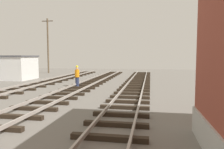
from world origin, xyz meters
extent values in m
cube|color=#2D2319|center=(1.28, 5.55, 0.09)|extent=(2.50, 0.24, 0.18)
cube|color=#2D2319|center=(1.28, 6.93, 0.09)|extent=(2.50, 0.24, 0.18)
cube|color=#2D2319|center=(1.28, 8.32, 0.09)|extent=(2.50, 0.24, 0.18)
cube|color=#2D2319|center=(1.28, 9.71, 0.09)|extent=(2.50, 0.24, 0.18)
cube|color=#2D2319|center=(1.28, 11.09, 0.09)|extent=(2.50, 0.24, 0.18)
cube|color=#2D2319|center=(1.28, 12.48, 0.09)|extent=(2.50, 0.24, 0.18)
cube|color=#2D2319|center=(1.28, 13.87, 0.09)|extent=(2.50, 0.24, 0.18)
cube|color=#2D2319|center=(1.28, 15.25, 0.09)|extent=(2.50, 0.24, 0.18)
cube|color=#2D2319|center=(1.28, 16.64, 0.09)|extent=(2.50, 0.24, 0.18)
cube|color=#2D2319|center=(1.28, 18.03, 0.09)|extent=(2.50, 0.24, 0.18)
cube|color=#2D2319|center=(1.28, 19.41, 0.09)|extent=(2.50, 0.24, 0.18)
cube|color=#2D2319|center=(1.28, 20.80, 0.09)|extent=(2.50, 0.24, 0.18)
cube|color=#2D2319|center=(1.28, 22.19, 0.09)|extent=(2.50, 0.24, 0.18)
cube|color=#2D2319|center=(1.28, 23.57, 0.09)|extent=(2.50, 0.24, 0.18)
cube|color=#2D2319|center=(1.28, 24.96, 0.09)|extent=(2.50, 0.24, 0.18)
cube|color=#2D2319|center=(1.28, 26.35, 0.09)|extent=(2.50, 0.24, 0.18)
cube|color=#2D2319|center=(1.28, 27.73, 0.09)|extent=(2.50, 0.24, 0.18)
cube|color=#2D2319|center=(1.28, 29.12, 0.09)|extent=(2.50, 0.24, 0.18)
cube|color=#2D2319|center=(1.28, 30.51, 0.09)|extent=(2.50, 0.24, 0.18)
cube|color=#2D2319|center=(1.28, 31.89, 0.09)|extent=(2.50, 0.24, 0.18)
cube|color=#2D2319|center=(1.28, 33.28, 0.09)|extent=(2.50, 0.24, 0.18)
cube|color=#2D2319|center=(-3.11, 7.23, 0.09)|extent=(2.50, 0.24, 0.18)
cube|color=#2D2319|center=(-3.11, 8.67, 0.09)|extent=(2.50, 0.24, 0.18)
cube|color=#2D2319|center=(-3.11, 10.12, 0.09)|extent=(2.50, 0.24, 0.18)
cube|color=#2D2319|center=(-3.11, 11.57, 0.09)|extent=(2.50, 0.24, 0.18)
cube|color=#2D2319|center=(-3.11, 13.01, 0.09)|extent=(2.50, 0.24, 0.18)
cube|color=#2D2319|center=(-3.11, 14.46, 0.09)|extent=(2.50, 0.24, 0.18)
cube|color=#2D2319|center=(-3.11, 15.90, 0.09)|extent=(2.50, 0.24, 0.18)
cube|color=#2D2319|center=(-3.11, 17.35, 0.09)|extent=(2.50, 0.24, 0.18)
cube|color=#2D2319|center=(-3.11, 18.79, 0.09)|extent=(2.50, 0.24, 0.18)
cube|color=#2D2319|center=(-3.11, 20.24, 0.09)|extent=(2.50, 0.24, 0.18)
cube|color=#2D2319|center=(-3.11, 21.68, 0.09)|extent=(2.50, 0.24, 0.18)
cube|color=#2D2319|center=(-3.11, 23.13, 0.09)|extent=(2.50, 0.24, 0.18)
cube|color=#2D2319|center=(-3.11, 24.58, 0.09)|extent=(2.50, 0.24, 0.18)
cube|color=#2D2319|center=(-3.11, 26.02, 0.09)|extent=(2.50, 0.24, 0.18)
cube|color=#2D2319|center=(-3.11, 27.47, 0.09)|extent=(2.50, 0.24, 0.18)
cube|color=#2D2319|center=(-3.11, 28.91, 0.09)|extent=(2.50, 0.24, 0.18)
cube|color=#2D2319|center=(-3.11, 30.36, 0.09)|extent=(2.50, 0.24, 0.18)
cube|color=#2D2319|center=(-3.11, 31.80, 0.09)|extent=(2.50, 0.24, 0.18)
cube|color=#2D2319|center=(-3.11, 33.25, 0.09)|extent=(2.50, 0.24, 0.18)
cube|color=#2D2319|center=(-7.51, 12.74, 0.09)|extent=(2.50, 0.24, 0.18)
cube|color=#2D2319|center=(-7.51, 14.44, 0.09)|extent=(2.50, 0.24, 0.18)
cube|color=#2D2319|center=(-7.51, 16.14, 0.09)|extent=(2.50, 0.24, 0.18)
cube|color=#2D2319|center=(-7.51, 17.84, 0.09)|extent=(2.50, 0.24, 0.18)
cube|color=#2D2319|center=(-7.51, 19.53, 0.09)|extent=(2.50, 0.24, 0.18)
cube|color=#2D2319|center=(-7.51, 21.23, 0.09)|extent=(2.50, 0.24, 0.18)
cube|color=#2D2319|center=(-7.51, 22.93, 0.09)|extent=(2.50, 0.24, 0.18)
cube|color=#2D2319|center=(-7.51, 24.63, 0.09)|extent=(2.50, 0.24, 0.18)
cube|color=#2D2319|center=(-7.51, 26.33, 0.09)|extent=(2.50, 0.24, 0.18)
cube|color=#2D2319|center=(-7.51, 28.03, 0.09)|extent=(2.50, 0.24, 0.18)
cube|color=#2D2319|center=(-7.51, 29.73, 0.09)|extent=(2.50, 0.24, 0.18)
cube|color=#2D2319|center=(-7.51, 31.42, 0.09)|extent=(2.50, 0.24, 0.18)
cube|color=#2D2319|center=(-7.51, 33.12, 0.09)|extent=(2.50, 0.24, 0.18)
cube|color=silver|center=(-12.30, 21.67, 1.30)|extent=(2.80, 3.60, 2.60)
cube|color=#4C4C51|center=(-12.30, 21.67, 2.68)|extent=(3.00, 3.80, 0.16)
cube|color=brown|center=(-13.72, 21.67, 1.00)|extent=(0.06, 0.90, 2.00)
cylinder|color=brown|center=(-13.35, 31.02, 4.26)|extent=(0.24, 0.24, 8.52)
cube|color=#4C3D2D|center=(-13.35, 31.02, 8.12)|extent=(1.80, 0.12, 0.12)
cylinder|color=#262D4C|center=(-3.75, 17.01, 0.42)|extent=(0.32, 0.32, 0.85)
cylinder|color=orange|center=(-3.75, 17.01, 1.18)|extent=(0.40, 0.40, 0.65)
sphere|color=tan|center=(-3.75, 17.01, 1.62)|extent=(0.24, 0.24, 0.24)
sphere|color=yellow|center=(-3.75, 17.01, 1.76)|extent=(0.22, 0.22, 0.22)
camera|label=1|loc=(2.53, -1.01, 2.67)|focal=34.84mm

